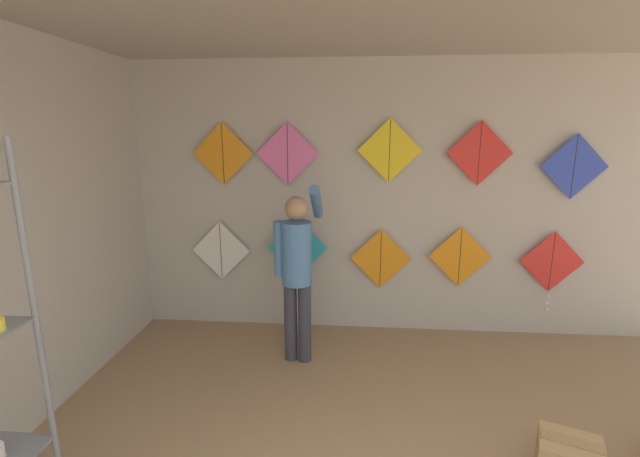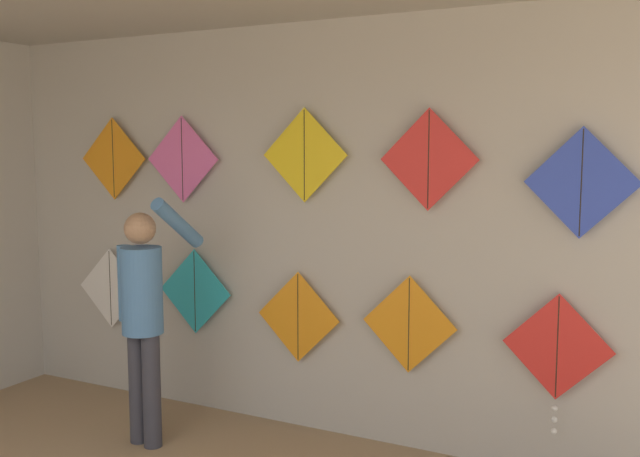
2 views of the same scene
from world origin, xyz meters
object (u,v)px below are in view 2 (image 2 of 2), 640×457
Objects in this scene: shopkeeper at (144,307)px; kite_2 at (298,317)px; kite_0 at (111,288)px; kite_9 at (581,183)px; kite_8 at (429,160)px; kite_4 at (557,353)px; kite_6 at (182,159)px; kite_3 at (409,324)px; kite_1 at (195,291)px; kite_7 at (304,155)px; kite_5 at (113,159)px.

shopkeeper is 1.04m from kite_2.
kite_9 reaches higher than kite_0.
kite_4 is at bearing -0.06° from kite_8.
kite_3 is at bearing 0.00° from kite_6.
kite_8 reaches higher than kite_1.
kite_2 is at bearing 0.00° from kite_0.
kite_7 reaches higher than kite_4.
kite_8 is (1.79, 0.00, 0.99)m from kite_1.
kite_6 reaches higher than kite_4.
kite_4 is (0.91, -0.00, -0.06)m from kite_3.
kite_4 is 1.33× the size of kite_6.
kite_0 is 3.63m from kite_9.
kite_4 is 2.02m from kite_7.
kite_9 is at bearing 22.34° from shopkeeper.
shopkeeper is 2.61× the size of kite_7.
kite_5 reaches higher than shopkeeper.
kite_9 is (2.77, 0.00, -0.11)m from kite_6.
kite_7 is at bearing 46.48° from shopkeeper.
kite_2 is 1.00× the size of kite_5.
kite_0 reaches higher than kite_4.
kite_0 is at bearing 180.00° from kite_6.
kite_4 is at bearing -0.01° from kite_5.
kite_2 is 2.05m from kite_9.
kite_7 is (0.05, 0.00, 1.11)m from kite_2.
kite_5 is (0.07, 0.00, 1.03)m from kite_0.
kite_5 is (-3.35, 0.00, 1.10)m from kite_4.
kite_7 is (1.02, 0.00, 0.04)m from kite_6.
kite_9 is (1.81, 0.00, 0.97)m from kite_2.
kite_8 is (2.55, 0.00, 0.01)m from kite_5.
shopkeeper is 1.43m from kite_5.
kite_1 is at bearing 0.00° from kite_0.
kite_3 is at bearing 180.00° from kite_8.
kite_6 is at bearing 179.98° from kite_4.
kite_5 and kite_6 have the same top height.
kite_1 is at bearing 180.00° from kite_8.
kite_2 is at bearing 0.00° from kite_1.
kite_2 is 1.00× the size of kite_9.
kite_5 is (-1.63, 0.00, 1.08)m from kite_2.
kite_2 is (1.70, 0.00, -0.05)m from kite_0.
kite_3 is (1.68, 0.00, -0.06)m from kite_1.
kite_6 is 1.00× the size of kite_8.
kite_9 is at bearing 0.00° from kite_1.
shopkeeper is 1.17m from kite_6.
kite_2 is (0.79, 0.67, -0.13)m from shopkeeper.
kite_2 is 0.75× the size of kite_4.
kite_4 is at bearing -0.03° from kite_7.
kite_0 is 2.82m from kite_8.
kite_4 is (3.42, -0.00, -0.07)m from kite_0.
kite_6 reaches higher than shopkeeper.
kite_8 is 0.90m from kite_9.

